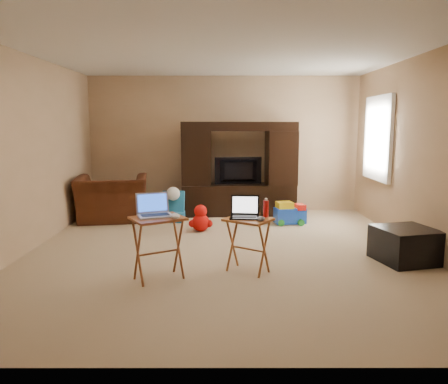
{
  "coord_description": "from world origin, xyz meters",
  "views": [
    {
      "loc": [
        -0.01,
        -5.46,
        1.61
      ],
      "look_at": [
        0.0,
        -0.2,
        0.8
      ],
      "focal_mm": 35.0,
      "sensor_mm": 36.0,
      "label": 1
    }
  ],
  "objects_px": {
    "television": "(239,171)",
    "child_rocker": "(173,206)",
    "laptop_right": "(245,207)",
    "water_bottle": "(266,209)",
    "entertainment_center": "(239,169)",
    "laptop_left": "(155,205)",
    "ottoman": "(406,245)",
    "push_toy": "(290,213)",
    "plush_toy": "(201,218)",
    "tray_table_left": "(159,248)",
    "mouse_right": "(261,219)",
    "recliner": "(112,198)",
    "mouse_left": "(175,216)",
    "tray_table_right": "(248,245)"
  },
  "relations": [
    {
      "from": "television",
      "to": "tray_table_right",
      "type": "height_order",
      "value": "television"
    },
    {
      "from": "laptop_right",
      "to": "mouse_right",
      "type": "distance_m",
      "value": 0.24
    },
    {
      "from": "entertainment_center",
      "to": "ottoman",
      "type": "distance_m",
      "value": 3.41
    },
    {
      "from": "entertainment_center",
      "to": "water_bottle",
      "type": "relative_size",
      "value": 10.97
    },
    {
      "from": "child_rocker",
      "to": "tray_table_right",
      "type": "xyz_separation_m",
      "value": [
        1.13,
        -2.59,
        0.05
      ]
    },
    {
      "from": "television",
      "to": "entertainment_center",
      "type": "bearing_deg",
      "value": -95.42
    },
    {
      "from": "water_bottle",
      "to": "push_toy",
      "type": "bearing_deg",
      "value": 74.78
    },
    {
      "from": "push_toy",
      "to": "plush_toy",
      "type": "bearing_deg",
      "value": -171.6
    },
    {
      "from": "laptop_left",
      "to": "laptop_right",
      "type": "xyz_separation_m",
      "value": [
        0.94,
        0.22,
        -0.06
      ]
    },
    {
      "from": "tray_table_left",
      "to": "push_toy",
      "type": "bearing_deg",
      "value": 24.89
    },
    {
      "from": "child_rocker",
      "to": "laptop_left",
      "type": "xyz_separation_m",
      "value": [
        0.15,
        -2.79,
        0.54
      ]
    },
    {
      "from": "laptop_left",
      "to": "mouse_left",
      "type": "relative_size",
      "value": 2.58
    },
    {
      "from": "recliner",
      "to": "child_rocker",
      "type": "bearing_deg",
      "value": 167.61
    },
    {
      "from": "tray_table_left",
      "to": "laptop_left",
      "type": "height_order",
      "value": "laptop_left"
    },
    {
      "from": "mouse_right",
      "to": "laptop_right",
      "type": "bearing_deg",
      "value": 140.53
    },
    {
      "from": "child_rocker",
      "to": "tray_table_right",
      "type": "height_order",
      "value": "tray_table_right"
    },
    {
      "from": "television",
      "to": "recliner",
      "type": "distance_m",
      "value": 2.24
    },
    {
      "from": "laptop_left",
      "to": "tray_table_right",
      "type": "bearing_deg",
      "value": -8.98
    },
    {
      "from": "mouse_left",
      "to": "tray_table_left",
      "type": "bearing_deg",
      "value": 159.78
    },
    {
      "from": "tray_table_left",
      "to": "mouse_left",
      "type": "height_order",
      "value": "mouse_left"
    },
    {
      "from": "television",
      "to": "laptop_left",
      "type": "xyz_separation_m",
      "value": [
        -0.98,
        -3.29,
        -0.01
      ]
    },
    {
      "from": "child_rocker",
      "to": "entertainment_center",
      "type": "bearing_deg",
      "value": 28.51
    },
    {
      "from": "laptop_right",
      "to": "water_bottle",
      "type": "distance_m",
      "value": 0.25
    },
    {
      "from": "entertainment_center",
      "to": "mouse_left",
      "type": "xyz_separation_m",
      "value": [
        -0.76,
        -3.43,
        -0.14
      ]
    },
    {
      "from": "entertainment_center",
      "to": "laptop_left",
      "type": "xyz_separation_m",
      "value": [
        -0.98,
        -3.33,
        -0.05
      ]
    },
    {
      "from": "entertainment_center",
      "to": "laptop_right",
      "type": "distance_m",
      "value": 3.11
    },
    {
      "from": "plush_toy",
      "to": "laptop_right",
      "type": "relative_size",
      "value": 1.32
    },
    {
      "from": "push_toy",
      "to": "tray_table_left",
      "type": "relative_size",
      "value": 0.75
    },
    {
      "from": "plush_toy",
      "to": "push_toy",
      "type": "bearing_deg",
      "value": 19.06
    },
    {
      "from": "entertainment_center",
      "to": "plush_toy",
      "type": "relative_size",
      "value": 4.87
    },
    {
      "from": "television",
      "to": "water_bottle",
      "type": "bearing_deg",
      "value": 88.36
    },
    {
      "from": "mouse_right",
      "to": "water_bottle",
      "type": "height_order",
      "value": "water_bottle"
    },
    {
      "from": "recliner",
      "to": "tray_table_right",
      "type": "distance_m",
      "value": 3.41
    },
    {
      "from": "entertainment_center",
      "to": "laptop_right",
      "type": "height_order",
      "value": "entertainment_center"
    },
    {
      "from": "recliner",
      "to": "plush_toy",
      "type": "bearing_deg",
      "value": 143.44
    },
    {
      "from": "laptop_right",
      "to": "entertainment_center",
      "type": "bearing_deg",
      "value": 94.43
    },
    {
      "from": "push_toy",
      "to": "laptop_right",
      "type": "height_order",
      "value": "laptop_right"
    },
    {
      "from": "child_rocker",
      "to": "ottoman",
      "type": "bearing_deg",
      "value": -33.47
    },
    {
      "from": "tray_table_right",
      "to": "laptop_left",
      "type": "relative_size",
      "value": 1.73
    },
    {
      "from": "television",
      "to": "mouse_left",
      "type": "height_order",
      "value": "television"
    },
    {
      "from": "television",
      "to": "water_bottle",
      "type": "relative_size",
      "value": 4.55
    },
    {
      "from": "tray_table_left",
      "to": "television",
      "type": "bearing_deg",
      "value": 43.28
    },
    {
      "from": "recliner",
      "to": "ottoman",
      "type": "distance_m",
      "value": 4.64
    },
    {
      "from": "television",
      "to": "child_rocker",
      "type": "bearing_deg",
      "value": 18.36
    },
    {
      "from": "child_rocker",
      "to": "ottoman",
      "type": "distance_m",
      "value": 3.75
    },
    {
      "from": "child_rocker",
      "to": "push_toy",
      "type": "distance_m",
      "value": 1.96
    },
    {
      "from": "television",
      "to": "mouse_right",
      "type": "relative_size",
      "value": 6.9
    },
    {
      "from": "entertainment_center",
      "to": "laptop_right",
      "type": "bearing_deg",
      "value": -94.14
    },
    {
      "from": "tray_table_left",
      "to": "mouse_right",
      "type": "relative_size",
      "value": 5.45
    },
    {
      "from": "child_rocker",
      "to": "tray_table_left",
      "type": "relative_size",
      "value": 0.75
    }
  ]
}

